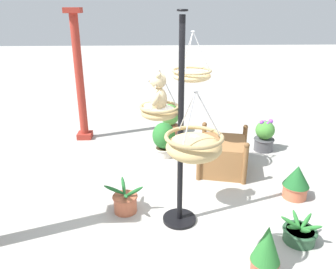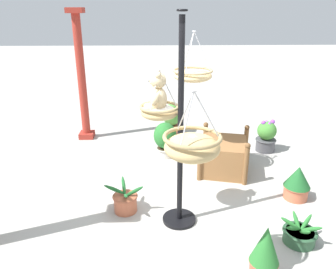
{
  "view_description": "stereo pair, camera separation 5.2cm",
  "coord_description": "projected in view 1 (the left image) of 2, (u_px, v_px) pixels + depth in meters",
  "views": [
    {
      "loc": [
        -3.95,
        0.24,
        2.69
      ],
      "look_at": [
        -0.04,
        0.07,
        1.15
      ],
      "focal_mm": 35.53,
      "sensor_mm": 36.0,
      "label": 1
    },
    {
      "loc": [
        -3.95,
        0.19,
        2.69
      ],
      "look_at": [
        -0.04,
        0.07,
        1.15
      ],
      "focal_mm": 35.53,
      "sensor_mm": 36.0,
      "label": 2
    }
  ],
  "objects": [
    {
      "name": "display_pole_central",
      "position": [
        180.0,
        163.0,
        4.13
      ],
      "size": [
        0.44,
        0.44,
        2.64
      ],
      "color": "black",
      "rests_on": "ground"
    },
    {
      "name": "hanging_basket_left_high",
      "position": [
        194.0,
        146.0,
        2.94
      ],
      "size": [
        0.53,
        0.53,
        0.63
      ],
      "color": "tan"
    },
    {
      "name": "potted_plant_fern_front",
      "position": [
        300.0,
        233.0,
        4.0
      ],
      "size": [
        0.45,
        0.45,
        0.33
      ],
      "color": "#2D5638",
      "rests_on": "ground"
    },
    {
      "name": "potted_plant_bushy_green",
      "position": [
        164.0,
        139.0,
        6.19
      ],
      "size": [
        0.43,
        0.43,
        0.66
      ],
      "color": "beige",
      "rests_on": "ground"
    },
    {
      "name": "potted_plant_broad_leaf",
      "position": [
        170.0,
        118.0,
        7.33
      ],
      "size": [
        0.41,
        0.41,
        0.66
      ],
      "color": "#BC6042",
      "rests_on": "ground"
    },
    {
      "name": "ground_plane",
      "position": [
        173.0,
        210.0,
        4.66
      ],
      "size": [
        40.0,
        40.0,
        0.0
      ],
      "primitive_type": "plane",
      "color": "#ADAAA3"
    },
    {
      "name": "potted_plant_conical_shrub",
      "position": [
        266.0,
        250.0,
        3.46
      ],
      "size": [
        0.32,
        0.32,
        0.6
      ],
      "color": "#AD563D",
      "rests_on": "ground"
    },
    {
      "name": "potted_plant_small_succulent",
      "position": [
        264.0,
        136.0,
        6.46
      ],
      "size": [
        0.4,
        0.4,
        0.64
      ],
      "color": "#4C4C51",
      "rests_on": "ground"
    },
    {
      "name": "potted_plant_trailing_ivy",
      "position": [
        296.0,
        182.0,
        4.87
      ],
      "size": [
        0.38,
        0.38,
        0.52
      ],
      "color": "#BC6042",
      "rests_on": "ground"
    },
    {
      "name": "hanging_basket_right_low",
      "position": [
        192.0,
        75.0,
        5.07
      ],
      "size": [
        0.61,
        0.61,
        0.75
      ],
      "color": "tan"
    },
    {
      "name": "wooden_planter_box",
      "position": [
        223.0,
        155.0,
        5.67
      ],
      "size": [
        1.06,
        0.98,
        0.71
      ],
      "color": "olive",
      "rests_on": "ground"
    },
    {
      "name": "greenhouse_pillar_left",
      "position": [
        80.0,
        80.0,
        6.71
      ],
      "size": [
        0.32,
        0.32,
        2.63
      ],
      "color": "#9E2D23",
      "rests_on": "ground"
    },
    {
      "name": "teddy_bear",
      "position": [
        157.0,
        94.0,
        3.95
      ],
      "size": [
        0.34,
        0.29,
        0.49
      ],
      "color": "#D1B789"
    },
    {
      "name": "potted_plant_tall_leafy",
      "position": [
        125.0,
        201.0,
        4.57
      ],
      "size": [
        0.57,
        0.57,
        0.43
      ],
      "color": "#BC6042",
      "rests_on": "ground"
    },
    {
      "name": "hanging_basket_with_teddy",
      "position": [
        159.0,
        111.0,
        4.02
      ],
      "size": [
        0.48,
        0.48,
        0.61
      ],
      "color": "tan"
    }
  ]
}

